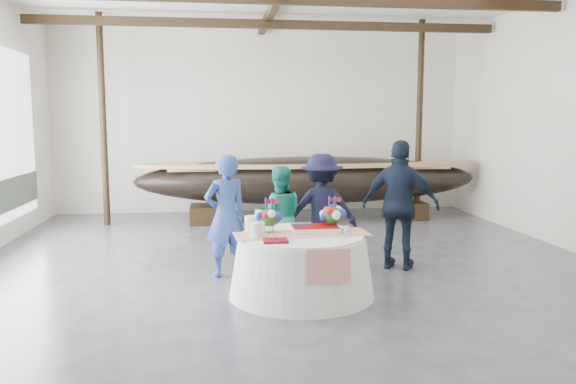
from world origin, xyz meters
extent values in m
cube|color=#3D3D42|center=(0.00, 0.00, 0.00)|extent=(10.00, 12.00, 0.01)
cube|color=silver|center=(0.00, 6.00, 2.25)|extent=(10.00, 0.02, 4.50)
cube|color=silver|center=(0.00, -6.00, 2.25)|extent=(10.00, 0.02, 4.50)
cube|color=black|center=(0.00, 4.00, 4.25)|extent=(9.80, 0.12, 0.18)
cylinder|color=black|center=(-3.50, 4.45, 2.25)|extent=(0.14, 0.14, 4.50)
cylinder|color=black|center=(3.50, 4.45, 2.25)|extent=(0.14, 0.14, 4.50)
cube|color=black|center=(-1.37, 4.45, 0.19)|extent=(0.68, 0.88, 0.39)
cube|color=black|center=(3.30, 4.45, 0.19)|extent=(0.68, 0.88, 0.39)
ellipsoid|color=black|center=(0.96, 4.45, 0.92)|extent=(7.79, 1.56, 1.07)
cube|color=#9E7A4C|center=(0.96, 4.45, 1.22)|extent=(6.23, 1.02, 0.06)
cone|color=silver|center=(-0.04, -0.94, 0.39)|extent=(1.89, 1.89, 0.78)
cylinder|color=silver|center=(-0.04, -0.94, 0.79)|extent=(1.60, 1.60, 0.04)
cube|color=red|center=(-0.04, -0.94, 0.81)|extent=(1.78, 0.67, 0.01)
cube|color=white|center=(0.16, -0.81, 0.85)|extent=(0.60, 0.40, 0.07)
cylinder|color=white|center=(-0.62, -1.09, 0.91)|extent=(0.18, 0.18, 0.20)
cylinder|color=white|center=(-0.67, -0.62, 0.91)|extent=(0.18, 0.18, 0.20)
cube|color=maroon|center=(-0.42, -1.36, 0.83)|extent=(0.30, 0.24, 0.03)
cone|color=silver|center=(0.53, -1.06, 0.87)|extent=(0.09, 0.09, 0.12)
imported|color=#2B478A|center=(-1.00, 0.11, 0.89)|extent=(0.77, 0.65, 1.79)
imported|color=#1A8672|center=(-0.17, 0.49, 0.79)|extent=(0.78, 0.62, 1.58)
imported|color=black|center=(0.51, 0.61, 0.88)|extent=(1.20, 0.77, 1.75)
imported|color=black|center=(1.65, 0.17, 0.99)|extent=(1.25, 0.99, 1.98)
camera|label=1|loc=(-1.12, -7.98, 2.29)|focal=35.00mm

